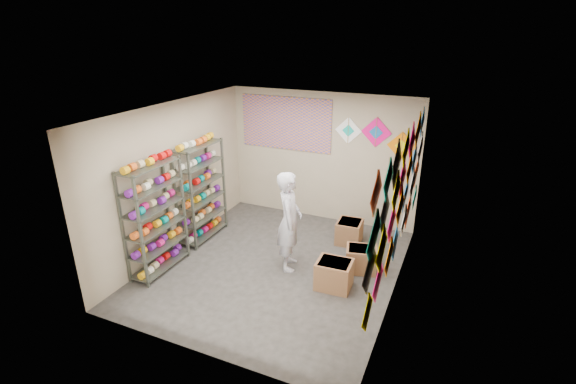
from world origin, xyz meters
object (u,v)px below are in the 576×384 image
at_px(carton_a, 334,274).
at_px(carton_b, 361,259).
at_px(shelf_rack_front, 155,218).
at_px(shopkeeper, 289,221).
at_px(shelf_rack_back, 201,192).
at_px(carton_c, 349,232).

distance_m(carton_a, carton_b, 0.72).
height_order(shelf_rack_front, carton_a, shelf_rack_front).
bearing_deg(shelf_rack_front, shopkeeper, 25.63).
bearing_deg(shopkeeper, shelf_rack_back, 61.62).
bearing_deg(shelf_rack_back, shelf_rack_front, -90.00).
xyz_separation_m(carton_b, carton_c, (-0.46, 0.88, 0.01)).
height_order(shelf_rack_back, carton_a, shelf_rack_back).
bearing_deg(shopkeeper, shelf_rack_front, 97.09).
bearing_deg(shelf_rack_back, carton_b, 0.68).
xyz_separation_m(carton_a, carton_c, (-0.19, 1.55, -0.01)).
xyz_separation_m(shelf_rack_front, carton_a, (2.89, 0.67, -0.72)).
xyz_separation_m(shelf_rack_back, carton_c, (2.69, 0.92, -0.73)).
height_order(shelf_rack_back, shopkeeper, shelf_rack_back).
height_order(carton_b, carton_c, carton_c).
distance_m(shopkeeper, carton_c, 1.58).
bearing_deg(shelf_rack_back, carton_c, 18.85).
height_order(carton_a, carton_c, carton_a).
bearing_deg(carton_c, shelf_rack_back, -164.59).
bearing_deg(shopkeeper, carton_c, -47.60).
relative_size(shelf_rack_back, shopkeeper, 1.10).
bearing_deg(shelf_rack_back, shopkeeper, -9.84).
bearing_deg(carton_c, shopkeeper, -122.50).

